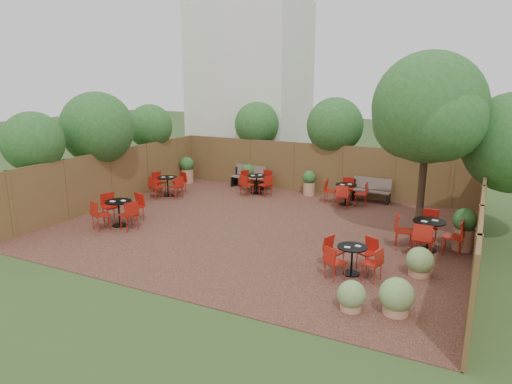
% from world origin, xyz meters
% --- Properties ---
extents(ground, '(80.00, 80.00, 0.00)m').
position_xyz_m(ground, '(0.00, 0.00, 0.00)').
color(ground, '#354F23').
rests_on(ground, ground).
extents(courtyard_paving, '(12.00, 10.00, 0.02)m').
position_xyz_m(courtyard_paving, '(0.00, 0.00, 0.01)').
color(courtyard_paving, black).
rests_on(courtyard_paving, ground).
extents(fence_back, '(12.00, 0.08, 2.00)m').
position_xyz_m(fence_back, '(0.00, 5.00, 1.00)').
color(fence_back, brown).
rests_on(fence_back, ground).
extents(fence_left, '(0.08, 10.00, 2.00)m').
position_xyz_m(fence_left, '(-6.00, 0.00, 1.00)').
color(fence_left, brown).
rests_on(fence_left, ground).
extents(fence_right, '(0.08, 10.00, 2.00)m').
position_xyz_m(fence_right, '(6.00, 0.00, 1.00)').
color(fence_right, brown).
rests_on(fence_right, ground).
extents(neighbour_building, '(5.00, 4.00, 8.00)m').
position_xyz_m(neighbour_building, '(-4.50, 8.00, 4.00)').
color(neighbour_building, silver).
rests_on(neighbour_building, ground).
extents(overhang_foliage, '(15.75, 10.50, 2.73)m').
position_xyz_m(overhang_foliage, '(-0.30, 2.78, 2.72)').
color(overhang_foliage, '#21541B').
rests_on(overhang_foliage, ground).
extents(courtyard_tree, '(3.04, 2.99, 5.22)m').
position_xyz_m(courtyard_tree, '(4.44, 1.07, 3.59)').
color(courtyard_tree, black).
rests_on(courtyard_tree, courtyard_paving).
extents(park_bench_left, '(1.53, 0.61, 0.93)m').
position_xyz_m(park_bench_left, '(-2.82, 4.63, 0.50)').
color(park_bench_left, brown).
rests_on(park_bench_left, courtyard_paving).
extents(park_bench_right, '(1.47, 0.56, 0.89)m').
position_xyz_m(park_bench_right, '(2.29, 4.62, 0.48)').
color(park_bench_right, brown).
rests_on(park_bench_right, courtyard_paving).
extents(bistro_tables, '(11.46, 7.44, 0.96)m').
position_xyz_m(bistro_tables, '(-0.17, 0.94, 0.47)').
color(bistro_tables, black).
rests_on(bistro_tables, courtyard_paving).
extents(planters, '(11.93, 4.49, 1.15)m').
position_xyz_m(planters, '(-0.53, 3.26, 0.61)').
color(planters, tan).
rests_on(planters, courtyard_paving).
extents(low_shrubs, '(1.58, 2.93, 0.74)m').
position_xyz_m(low_shrubs, '(4.55, -2.92, 0.35)').
color(low_shrubs, tan).
rests_on(low_shrubs, courtyard_paving).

